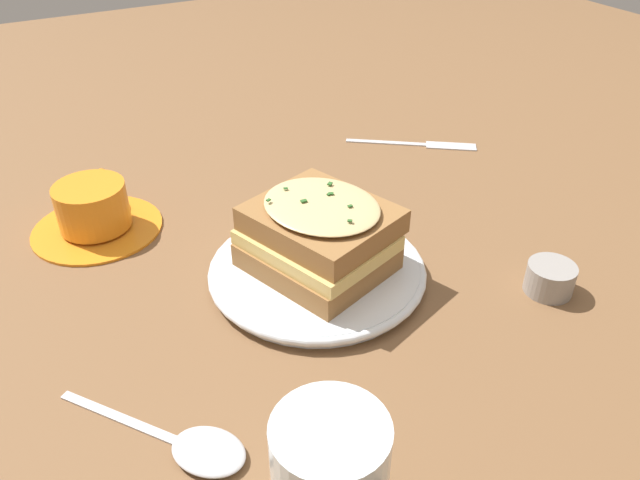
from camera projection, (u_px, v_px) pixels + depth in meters
name	position (u px, v px, depth m)	size (l,w,h in m)	color
ground_plane	(312.00, 273.00, 0.66)	(2.40, 2.40, 0.00)	brown
dinner_plate	(320.00, 270.00, 0.65)	(0.23, 0.23, 0.02)	white
sandwich	(321.00, 235.00, 0.63)	(0.17, 0.16, 0.08)	olive
teacup_with_saucer	(94.00, 211.00, 0.72)	(0.15, 0.15, 0.06)	orange
fork	(427.00, 144.00, 0.92)	(0.13, 0.16, 0.00)	silver
spoon	(198.00, 447.00, 0.47)	(0.15, 0.12, 0.01)	silver
condiment_pot	(550.00, 278.00, 0.63)	(0.05, 0.05, 0.03)	gray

